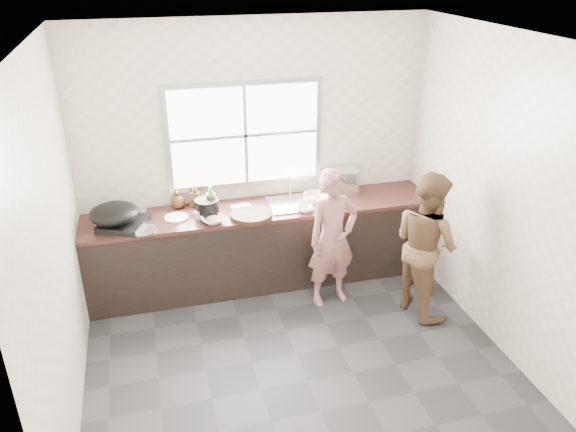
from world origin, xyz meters
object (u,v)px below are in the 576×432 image
object	(u,v)px
person_side	(426,244)
bottle_brown_short	(178,200)
cutting_board	(251,215)
plate_food	(176,218)
black_pot	(207,208)
bottle_brown_tall	(195,196)
pot_lid_left	(143,230)
glass_jar	(198,215)
burner	(123,224)
dish_rack	(340,181)
bowl_mince	(213,220)
wok	(114,213)
woman	(332,243)
bowl_held	(305,208)
bowl_crabs	(316,199)
bottle_green	(211,200)
pot_lid_right	(134,212)

from	to	relation	value
person_side	bottle_brown_short	bearing A→B (deg)	50.41
cutting_board	plate_food	world-z (taller)	cutting_board
black_pot	bottle_brown_tall	world-z (taller)	bottle_brown_tall
pot_lid_left	bottle_brown_short	bearing A→B (deg)	49.73
glass_jar	pot_lid_left	bearing A→B (deg)	-168.22
burner	dish_rack	distance (m)	2.28
bowl_mince	bottle_brown_tall	xyz separation A→B (m)	(-0.12, 0.44, 0.08)
bowl_mince	wok	bearing A→B (deg)	171.66
burner	dish_rack	bearing A→B (deg)	6.06
woman	wok	xyz separation A→B (m)	(-2.02, 0.48, 0.35)
plate_food	glass_jar	xyz separation A→B (m)	(0.20, -0.07, 0.03)
bottle_brown_tall	wok	bearing A→B (deg)	-158.79
woman	bottle_brown_tall	size ratio (longest dim) A/B	6.14
glass_jar	bottle_brown_short	bearing A→B (deg)	115.84
bowl_held	bottle_brown_tall	xyz separation A→B (m)	(-1.05, 0.42, 0.07)
bowl_held	pot_lid_left	distance (m)	1.60
bowl_crabs	pot_lid_left	size ratio (longest dim) A/B	0.81
black_pot	dish_rack	world-z (taller)	dish_rack
bowl_mince	wok	size ratio (longest dim) A/B	0.49
bottle_green	person_side	bearing A→B (deg)	-25.74
cutting_board	glass_jar	distance (m)	0.52
bowl_mince	pot_lid_left	world-z (taller)	bowl_mince
bowl_crabs	pot_lid_right	bearing A→B (deg)	172.94
glass_jar	dish_rack	world-z (taller)	dish_rack
bowl_crabs	person_side	bearing A→B (deg)	-48.24
cutting_board	dish_rack	bearing A→B (deg)	17.81
person_side	pot_lid_right	xyz separation A→B (m)	(-2.66, 1.14, 0.14)
bowl_mince	bowl_held	size ratio (longest dim) A/B	1.08
person_side	cutting_board	xyz separation A→B (m)	(-1.54, 0.74, 0.16)
bowl_crabs	pot_lid_left	xyz separation A→B (m)	(-1.77, -0.21, -0.03)
burner	dish_rack	world-z (taller)	dish_rack
person_side	bottle_brown_short	xyz separation A→B (m)	(-2.21, 1.14, 0.22)
bowl_crabs	bottle_brown_tall	distance (m)	1.25
burner	wok	distance (m)	0.14
bowl_mince	pot_lid_right	distance (m)	0.86
bottle_green	glass_jar	world-z (taller)	bottle_green
glass_jar	burner	bearing A→B (deg)	178.44
bowl_held	dish_rack	xyz separation A→B (m)	(0.49, 0.35, 0.10)
bowl_mince	bottle_brown_short	bearing A→B (deg)	123.61
woman	bottle_green	distance (m)	1.27
person_side	bowl_held	bearing A→B (deg)	41.65
cutting_board	wok	distance (m)	1.30
plate_food	cutting_board	bearing A→B (deg)	-11.47
bowl_mince	burner	world-z (taller)	burner
bowl_crabs	burner	world-z (taller)	bowl_crabs
wok	bottle_brown_tall	bearing A→B (deg)	21.21
dish_rack	bowl_crabs	bearing A→B (deg)	-145.37
bottle_brown_short	pot_lid_right	size ratio (longest dim) A/B	0.65
person_side	black_pot	bearing A→B (deg)	53.69
burner	bowl_mince	bearing A→B (deg)	-8.84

